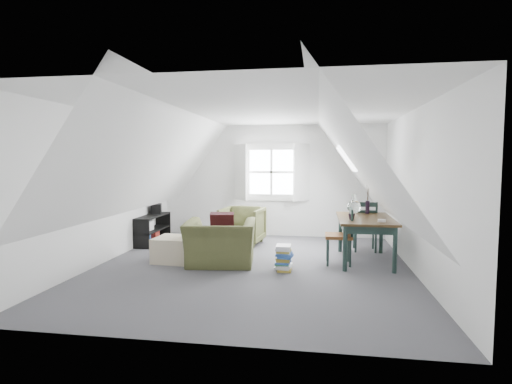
% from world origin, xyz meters
% --- Properties ---
extents(floor, '(5.50, 5.50, 0.00)m').
position_xyz_m(floor, '(0.00, 0.00, 0.00)').
color(floor, '#47474C').
rests_on(floor, ground).
extents(ceiling, '(5.50, 5.50, 0.00)m').
position_xyz_m(ceiling, '(0.00, 0.00, 2.50)').
color(ceiling, white).
rests_on(ceiling, wall_back).
extents(wall_back, '(5.00, 0.00, 5.00)m').
position_xyz_m(wall_back, '(0.00, 2.75, 1.25)').
color(wall_back, silver).
rests_on(wall_back, ground).
extents(wall_front, '(5.00, 0.00, 5.00)m').
position_xyz_m(wall_front, '(0.00, -2.75, 1.25)').
color(wall_front, silver).
rests_on(wall_front, ground).
extents(wall_left, '(0.00, 5.50, 5.50)m').
position_xyz_m(wall_left, '(-2.50, 0.00, 1.25)').
color(wall_left, silver).
rests_on(wall_left, ground).
extents(wall_right, '(0.00, 5.50, 5.50)m').
position_xyz_m(wall_right, '(2.50, 0.00, 1.25)').
color(wall_right, silver).
rests_on(wall_right, ground).
extents(slope_left, '(3.19, 5.50, 4.48)m').
position_xyz_m(slope_left, '(-1.55, 0.00, 1.78)').
color(slope_left, white).
rests_on(slope_left, wall_left).
extents(slope_right, '(3.19, 5.50, 4.48)m').
position_xyz_m(slope_right, '(1.55, 0.00, 1.78)').
color(slope_right, white).
rests_on(slope_right, wall_right).
extents(dormer_window, '(1.71, 0.35, 1.30)m').
position_xyz_m(dormer_window, '(0.00, 2.68, 1.45)').
color(dormer_window, white).
rests_on(dormer_window, wall_back).
extents(skylight, '(0.35, 0.75, 0.47)m').
position_xyz_m(skylight, '(1.55, 1.30, 1.75)').
color(skylight, white).
rests_on(skylight, slope_right).
extents(armchair_near, '(1.23, 1.10, 0.73)m').
position_xyz_m(armchair_near, '(-0.54, 0.06, 0.00)').
color(armchair_near, '#464A26').
rests_on(armchair_near, floor).
extents(armchair_far, '(0.91, 0.93, 0.76)m').
position_xyz_m(armchair_far, '(-0.49, 1.73, 0.00)').
color(armchair_far, '#464A26').
rests_on(armchair_far, floor).
extents(throw_pillow, '(0.42, 0.28, 0.41)m').
position_xyz_m(throw_pillow, '(-0.54, 0.21, 0.65)').
color(throw_pillow, '#350E14').
rests_on(throw_pillow, armchair_near).
extents(ottoman, '(0.65, 0.65, 0.41)m').
position_xyz_m(ottoman, '(-1.36, 0.16, 0.21)').
color(ottoman, '#C6B595').
rests_on(ottoman, floor).
extents(dining_table, '(0.90, 1.50, 0.75)m').
position_xyz_m(dining_table, '(1.83, 0.65, 0.65)').
color(dining_table, '#2F200F').
rests_on(dining_table, floor).
extents(demijohn, '(0.25, 0.25, 0.35)m').
position_xyz_m(demijohn, '(1.68, 1.10, 0.89)').
color(demijohn, silver).
rests_on(demijohn, dining_table).
extents(vase_twigs, '(0.07, 0.08, 0.58)m').
position_xyz_m(vase_twigs, '(1.94, 1.20, 0.88)').
color(vase_twigs, black).
rests_on(vase_twigs, dining_table).
extents(cup, '(0.13, 0.13, 0.10)m').
position_xyz_m(cup, '(1.58, 0.35, 0.75)').
color(cup, black).
rests_on(cup, dining_table).
extents(paper_box, '(0.13, 0.10, 0.04)m').
position_xyz_m(paper_box, '(2.03, 0.20, 0.77)').
color(paper_box, white).
rests_on(paper_box, dining_table).
extents(dining_chair_far, '(0.45, 0.45, 0.95)m').
position_xyz_m(dining_chair_far, '(1.93, 1.45, 0.50)').
color(dining_chair_far, brown).
rests_on(dining_chair_far, floor).
extents(dining_chair_near, '(0.44, 0.44, 0.93)m').
position_xyz_m(dining_chair_near, '(1.42, 0.40, 0.48)').
color(dining_chair_near, brown).
rests_on(dining_chair_near, floor).
extents(media_shelf, '(0.38, 1.14, 0.58)m').
position_xyz_m(media_shelf, '(-2.36, 1.48, 0.26)').
color(media_shelf, black).
rests_on(media_shelf, floor).
extents(electronics_box, '(0.27, 0.33, 0.22)m').
position_xyz_m(electronics_box, '(-2.36, 1.77, 0.68)').
color(electronics_box, black).
rests_on(electronics_box, media_shelf).
extents(magazine_stack, '(0.30, 0.35, 0.39)m').
position_xyz_m(magazine_stack, '(0.53, -0.14, 0.20)').
color(magazine_stack, '#B29933').
rests_on(magazine_stack, floor).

